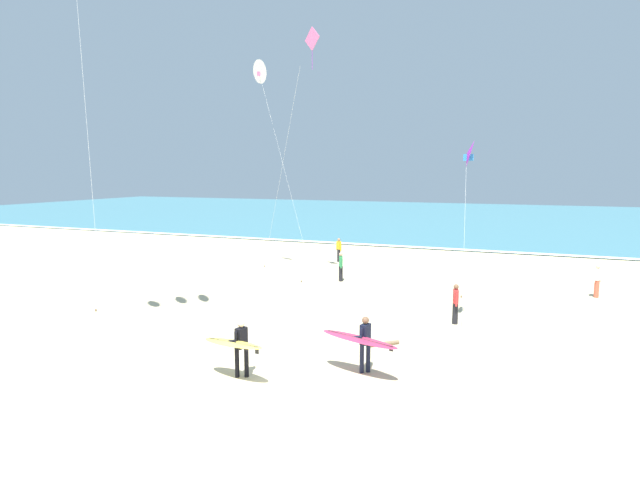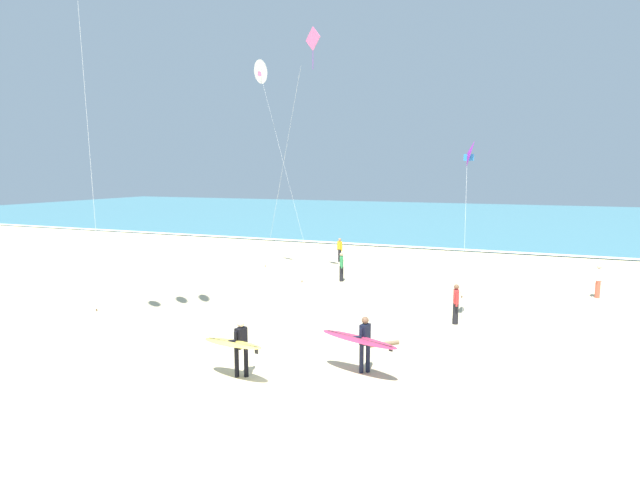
{
  "view_description": "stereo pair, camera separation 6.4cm",
  "coord_description": "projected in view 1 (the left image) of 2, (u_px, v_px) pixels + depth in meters",
  "views": [
    {
      "loc": [
        6.66,
        -11.74,
        5.9
      ],
      "look_at": [
        0.39,
        4.02,
        3.62
      ],
      "focal_mm": 28.24,
      "sensor_mm": 36.0,
      "label": 1
    },
    {
      "loc": [
        6.72,
        -11.72,
        5.9
      ],
      "look_at": [
        0.39,
        4.02,
        3.62
      ],
      "focal_mm": 28.24,
      "sensor_mm": 36.0,
      "label": 2
    }
  ],
  "objects": [
    {
      "name": "ground_plane",
      "position": [
        254.0,
        386.0,
        14.04
      ],
      "size": [
        160.0,
        160.0,
        0.0
      ],
      "primitive_type": "plane",
      "color": "beige"
    },
    {
      "name": "ocean_water",
      "position": [
        465.0,
        217.0,
        66.63
      ],
      "size": [
        160.0,
        60.0,
        0.08
      ],
      "primitive_type": "cube",
      "color": "teal",
      "rests_on": "ground"
    },
    {
      "name": "shoreline_foam",
      "position": [
        426.0,
        248.0,
        39.27
      ],
      "size": [
        160.0,
        0.88,
        0.01
      ],
      "primitive_type": "cube",
      "color": "white",
      "rests_on": "ocean_water"
    },
    {
      "name": "surfer_lead",
      "position": [
        362.0,
        340.0,
        14.68
      ],
      "size": [
        2.55,
        1.19,
        1.71
      ],
      "color": "black",
      "rests_on": "ground"
    },
    {
      "name": "surfer_trailing",
      "position": [
        238.0,
        344.0,
        14.36
      ],
      "size": [
        2.12,
        1.07,
        1.71
      ],
      "color": "black",
      "rests_on": "ground"
    },
    {
      "name": "kite_delta_ivory_near",
      "position": [
        261.0,
        72.0,
        28.5
      ],
      "size": [
        3.94,
        2.27,
        12.25
      ],
      "color": "white",
      "rests_on": "ground"
    },
    {
      "name": "kite_diamond_rose_mid",
      "position": [
        310.0,
        51.0,
        26.43
      ],
      "size": [
        4.85,
        2.74,
        13.43
      ],
      "color": "pink",
      "rests_on": "ground"
    },
    {
      "name": "kite_delta_violet_far",
      "position": [
        469.0,
        155.0,
        18.29
      ],
      "size": [
        0.82,
        5.5,
        7.08
      ],
      "color": "purple",
      "rests_on": "ground"
    },
    {
      "name": "bystander_green_top",
      "position": [
        341.0,
        267.0,
        27.42
      ],
      "size": [
        0.29,
        0.47,
        1.59
      ],
      "color": "black",
      "rests_on": "ground"
    },
    {
      "name": "bystander_yellow_top",
      "position": [
        339.0,
        250.0,
        33.4
      ],
      "size": [
        0.44,
        0.32,
        1.59
      ],
      "color": "black",
      "rests_on": "ground"
    },
    {
      "name": "bystander_white_top",
      "position": [
        597.0,
        281.0,
        23.83
      ],
      "size": [
        0.4,
        0.36,
        1.59
      ],
      "color": "#D8593F",
      "rests_on": "ground"
    },
    {
      "name": "bystander_red_top",
      "position": [
        456.0,
        304.0,
        19.67
      ],
      "size": [
        0.25,
        0.49,
        1.59
      ],
      "color": "black",
      "rests_on": "ground"
    },
    {
      "name": "driftwood_log",
      "position": [
        384.0,
        344.0,
        17.28
      ],
      "size": [
        0.95,
        0.82,
        0.13
      ],
      "primitive_type": "cylinder",
      "rotation": [
        0.0,
        1.57,
        3.84
      ],
      "color": "#846B4C",
      "rests_on": "ground"
    }
  ]
}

